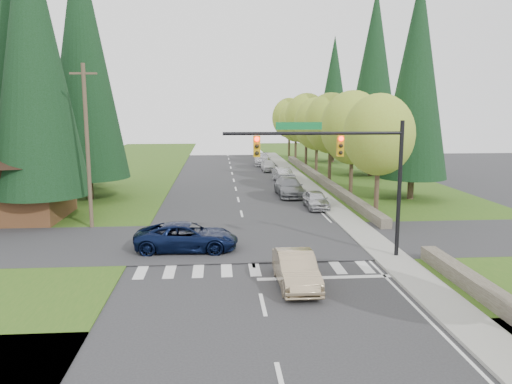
{
  "coord_description": "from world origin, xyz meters",
  "views": [
    {
      "loc": [
        -1.66,
        -18.92,
        7.4
      ],
      "look_at": [
        0.45,
        8.14,
        2.8
      ],
      "focal_mm": 35.0,
      "sensor_mm": 36.0,
      "label": 1
    }
  ],
  "objects": [
    {
      "name": "conifer_w_c",
      "position": [
        -12.0,
        22.0,
        11.29
      ],
      "size": [
        6.46,
        6.46,
        20.8
      ],
      "color": "#38281C",
      "rests_on": "ground"
    },
    {
      "name": "conifer_w_e",
      "position": [
        -14.0,
        28.0,
        10.29
      ],
      "size": [
        5.78,
        5.78,
        18.8
      ],
      "color": "#38281C",
      "rests_on": "ground"
    },
    {
      "name": "sedan_champagne",
      "position": [
        1.57,
        0.91,
        0.72
      ],
      "size": [
        1.58,
        4.38,
        1.44
      ],
      "primitive_type": "imported",
      "rotation": [
        0.0,
        0.0,
        0.01
      ],
      "color": "tan",
      "rests_on": "ground"
    },
    {
      "name": "stone_wall_north",
      "position": [
        8.6,
        30.0,
        0.35
      ],
      "size": [
        0.7,
        40.0,
        0.7
      ],
      "primitive_type": "cube",
      "color": "#4C4438",
      "rests_on": "ground"
    },
    {
      "name": "brown_building",
      "position": [
        -15.0,
        15.0,
        3.14
      ],
      "size": [
        8.4,
        8.4,
        5.4
      ],
      "color": "#4C2D19",
      "rests_on": "ground"
    },
    {
      "name": "decid_tree_2",
      "position": [
        9.1,
        28.0,
        5.93
      ],
      "size": [
        5.0,
        5.0,
        8.82
      ],
      "color": "#38281C",
      "rests_on": "ground"
    },
    {
      "name": "sidewalk_east",
      "position": [
        6.9,
        22.0,
        0.07
      ],
      "size": [
        1.8,
        80.0,
        0.13
      ],
      "primitive_type": "cube",
      "color": "gray",
      "rests_on": "ground"
    },
    {
      "name": "curb_east",
      "position": [
        6.05,
        22.0,
        0.07
      ],
      "size": [
        0.2,
        80.0,
        0.13
      ],
      "primitive_type": "cube",
      "color": "gray",
      "rests_on": "ground"
    },
    {
      "name": "decid_tree_3",
      "position": [
        9.2,
        35.0,
        5.66
      ],
      "size": [
        5.0,
        5.0,
        8.55
      ],
      "color": "#38281C",
      "rests_on": "ground"
    },
    {
      "name": "decid_tree_0",
      "position": [
        9.2,
        14.0,
        5.6
      ],
      "size": [
        4.8,
        4.8,
        8.37
      ],
      "color": "#38281C",
      "rests_on": "ground"
    },
    {
      "name": "parked_car_c",
      "position": [
        4.96,
        30.46,
        0.7
      ],
      "size": [
        2.01,
        4.38,
        1.39
      ],
      "primitive_type": "imported",
      "rotation": [
        0.0,
        0.0,
        0.13
      ],
      "color": "#B5B5BA",
      "rests_on": "ground"
    },
    {
      "name": "decid_tree_1",
      "position": [
        9.3,
        21.0,
        5.8
      ],
      "size": [
        5.2,
        5.2,
        8.8
      ],
      "color": "#38281C",
      "rests_on": "ground"
    },
    {
      "name": "decid_tree_4",
      "position": [
        9.3,
        42.0,
        6.06
      ],
      "size": [
        5.4,
        5.4,
        9.18
      ],
      "color": "#38281C",
      "rests_on": "ground"
    },
    {
      "name": "grass_west",
      "position": [
        -13.0,
        20.0,
        0.03
      ],
      "size": [
        14.0,
        110.0,
        0.06
      ],
      "primitive_type": "cube",
      "color": "#2F5516",
      "rests_on": "ground"
    },
    {
      "name": "parked_car_d",
      "position": [
        4.36,
        39.22,
        0.66
      ],
      "size": [
        1.67,
        3.91,
        1.31
      ],
      "primitive_type": "imported",
      "rotation": [
        0.0,
        0.0,
        0.03
      ],
      "color": "silver",
      "rests_on": "ground"
    },
    {
      "name": "parked_car_e",
      "position": [
        4.2,
        45.43,
        0.74
      ],
      "size": [
        2.39,
        5.23,
        1.48
      ],
      "primitive_type": "imported",
      "rotation": [
        0.0,
        0.0,
        -0.06
      ],
      "color": "silver",
      "rests_on": "ground"
    },
    {
      "name": "traffic_signal",
      "position": [
        4.37,
        4.5,
        4.98
      ],
      "size": [
        8.7,
        0.37,
        6.8
      ],
      "color": "black",
      "rests_on": "ground"
    },
    {
      "name": "utility_pole",
      "position": [
        -9.5,
        12.0,
        5.14
      ],
      "size": [
        1.6,
        0.24,
        10.0
      ],
      "color": "#473828",
      "rests_on": "ground"
    },
    {
      "name": "conifer_e_c",
      "position": [
        14.0,
        48.0,
        9.29
      ],
      "size": [
        5.1,
        5.1,
        16.8
      ],
      "color": "#38281C",
      "rests_on": "ground"
    },
    {
      "name": "conifer_e_b",
      "position": [
        15.0,
        34.0,
        10.79
      ],
      "size": [
        6.12,
        6.12,
        19.8
      ],
      "color": "#38281C",
      "rests_on": "ground"
    },
    {
      "name": "decid_tree_5",
      "position": [
        9.1,
        49.0,
        5.53
      ],
      "size": [
        4.8,
        4.8,
        8.3
      ],
      "color": "#38281C",
      "rests_on": "ground"
    },
    {
      "name": "conifer_w_b",
      "position": [
        -16.0,
        18.0,
        9.79
      ],
      "size": [
        5.44,
        5.44,
        17.8
      ],
      "color": "#38281C",
      "rests_on": "ground"
    },
    {
      "name": "parked_car_b",
      "position": [
        4.4,
        22.39,
        0.76
      ],
      "size": [
        2.24,
        5.27,
        1.52
      ],
      "primitive_type": "imported",
      "rotation": [
        0.0,
        0.0,
        0.02
      ],
      "color": "slate",
      "rests_on": "ground"
    },
    {
      "name": "cross_street",
      "position": [
        0.0,
        8.0,
        0.0
      ],
      "size": [
        120.0,
        8.0,
        0.1
      ],
      "primitive_type": "cube",
      "color": "#28282B",
      "rests_on": "ground"
    },
    {
      "name": "suv_navy",
      "position": [
        -3.3,
        6.54,
        0.74
      ],
      "size": [
        5.45,
        2.72,
        1.48
      ],
      "primitive_type": "imported",
      "rotation": [
        0.0,
        0.0,
        1.52
      ],
      "color": "black",
      "rests_on": "ground"
    },
    {
      "name": "decid_tree_6",
      "position": [
        9.2,
        56.0,
        5.86
      ],
      "size": [
        5.2,
        5.2,
        8.86
      ],
      "color": "#38281C",
      "rests_on": "ground"
    },
    {
      "name": "parked_car_a",
      "position": [
        5.6,
        16.99,
        0.66
      ],
      "size": [
        1.62,
        3.9,
        1.32
      ],
      "primitive_type": "imported",
      "rotation": [
        0.0,
        0.0,
        0.01
      ],
      "color": "#BBBCC1",
      "rests_on": "ground"
    },
    {
      "name": "grass_east",
      "position": [
        13.0,
        20.0,
        0.03
      ],
      "size": [
        14.0,
        110.0,
        0.06
      ],
      "primitive_type": "cube",
      "color": "#2F5516",
      "rests_on": "ground"
    },
    {
      "name": "conifer_e_a",
      "position": [
        14.0,
        20.0,
        9.79
      ],
      "size": [
        5.44,
        5.44,
        17.8
      ],
      "color": "#38281C",
      "rests_on": "ground"
    },
    {
      "name": "conifer_w_a",
      "position": [
        -13.0,
        14.0,
        10.79
      ],
      "size": [
        6.12,
        6.12,
        19.8
      ],
      "color": "#38281C",
      "rests_on": "ground"
    },
    {
      "name": "ground",
      "position": [
        0.0,
        0.0,
        0.0
      ],
      "size": [
        120.0,
        120.0,
        0.0
      ],
      "primitive_type": "plane",
      "color": "#28282B",
      "rests_on": "ground"
    },
    {
      "name": "stone_wall_south",
      "position": [
        8.6,
        -3.0,
        0.35
      ],
      "size": [
        0.7,
        14.0,
        0.7
      ],
      "primitive_type": "cube",
      "color": "#4C4438",
      "rests_on": "ground"
    }
  ]
}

